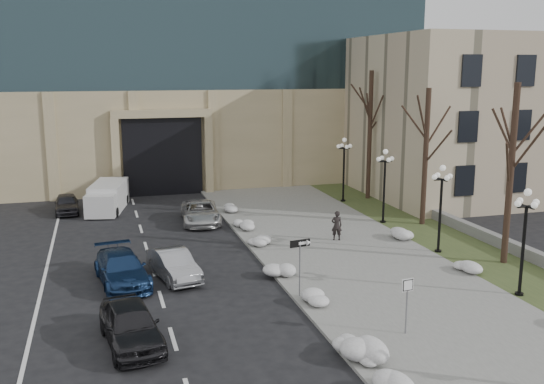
{
  "coord_description": "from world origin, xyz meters",
  "views": [
    {
      "loc": [
        -8.72,
        -14.66,
        9.64
      ],
      "look_at": [
        -0.39,
        14.17,
        3.5
      ],
      "focal_mm": 40.0,
      "sensor_mm": 36.0,
      "label": 1
    }
  ],
  "objects": [
    {
      "name": "sidewalk",
      "position": [
        3.5,
        14.0,
        0.06
      ],
      "size": [
        9.0,
        40.0,
        0.12
      ],
      "primitive_type": "cube",
      "color": "gray",
      "rests_on": "ground"
    },
    {
      "name": "curb",
      "position": [
        -1.0,
        14.0,
        0.07
      ],
      "size": [
        0.3,
        40.0,
        0.14
      ],
      "primitive_type": "cube",
      "color": "gray",
      "rests_on": "ground"
    },
    {
      "name": "grass_strip",
      "position": [
        10.0,
        14.0,
        0.05
      ],
      "size": [
        4.0,
        40.0,
        0.1
      ],
      "primitive_type": "cube",
      "color": "#3A4A25",
      "rests_on": "ground"
    },
    {
      "name": "stone_wall",
      "position": [
        12.0,
        16.0,
        0.35
      ],
      "size": [
        0.5,
        30.0,
        0.7
      ],
      "primitive_type": "cube",
      "color": "gray",
      "rests_on": "ground"
    },
    {
      "name": "classical_building",
      "position": [
        22.0,
        27.98,
        6.0
      ],
      "size": [
        22.0,
        18.12,
        12.0
      ],
      "color": "#C1B491",
      "rests_on": "ground"
    },
    {
      "name": "car_a",
      "position": [
        -7.96,
        5.93,
        0.76
      ],
      "size": [
        2.39,
        4.68,
        1.53
      ],
      "primitive_type": "imported",
      "rotation": [
        0.0,
        0.0,
        0.13
      ],
      "color": "black",
      "rests_on": "ground"
    },
    {
      "name": "car_b",
      "position": [
        -5.65,
        12.47,
        0.68
      ],
      "size": [
        2.28,
        4.33,
        1.36
      ],
      "primitive_type": "imported",
      "rotation": [
        0.0,
        0.0,
        0.22
      ],
      "color": "#94959B",
      "rests_on": "ground"
    },
    {
      "name": "car_c",
      "position": [
        -8.01,
        12.41,
        0.71
      ],
      "size": [
        2.66,
        5.15,
        1.43
      ],
      "primitive_type": "imported",
      "rotation": [
        0.0,
        0.0,
        0.14
      ],
      "color": "navy",
      "rests_on": "ground"
    },
    {
      "name": "car_d",
      "position": [
        -2.72,
        22.47,
        0.69
      ],
      "size": [
        2.68,
        5.14,
        1.38
      ],
      "primitive_type": "imported",
      "rotation": [
        0.0,
        0.0,
        -0.08
      ],
      "color": "#BBBBBB",
      "rests_on": "ground"
    },
    {
      "name": "car_e",
      "position": [
        -11.0,
        27.71,
        0.64
      ],
      "size": [
        1.7,
        3.85,
        1.29
      ],
      "primitive_type": "imported",
      "rotation": [
        0.0,
        0.0,
        0.05
      ],
      "color": "#313036",
      "rests_on": "ground"
    },
    {
      "name": "pedestrian",
      "position": [
        3.93,
        16.02,
        0.96
      ],
      "size": [
        0.68,
        0.52,
        1.68
      ],
      "primitive_type": "imported",
      "rotation": [
        0.0,
        0.0,
        2.95
      ],
      "color": "black",
      "rests_on": "sidewalk"
    },
    {
      "name": "box_truck",
      "position": [
        -8.31,
        27.71,
        0.89
      ],
      "size": [
        3.14,
        6.08,
        1.84
      ],
      "rotation": [
        0.0,
        0.0,
        -0.21
      ],
      "color": "silver",
      "rests_on": "ground"
    },
    {
      "name": "one_way_sign",
      "position": [
        -0.66,
        8.48,
        2.15
      ],
      "size": [
        0.98,
        0.28,
        2.6
      ],
      "rotation": [
        0.0,
        0.0,
        0.15
      ],
      "color": "slate",
      "rests_on": "ground"
    },
    {
      "name": "keep_sign",
      "position": [
        1.71,
        3.84,
        1.64
      ],
      "size": [
        0.48,
        0.1,
        2.22
      ],
      "rotation": [
        0.0,
        0.0,
        0.11
      ],
      "color": "slate",
      "rests_on": "ground"
    },
    {
      "name": "snow_clump_b",
      "position": [
        -0.72,
        2.74,
        0.3
      ],
      "size": [
        1.1,
        1.6,
        0.36
      ],
      "primitive_type": "ellipsoid",
      "color": "white",
      "rests_on": "sidewalk"
    },
    {
      "name": "snow_clump_c",
      "position": [
        -0.66,
        7.5,
        0.3
      ],
      "size": [
        1.1,
        1.6,
        0.36
      ],
      "primitive_type": "ellipsoid",
      "color": "white",
      "rests_on": "sidewalk"
    },
    {
      "name": "snow_clump_d",
      "position": [
        -0.79,
        11.01,
        0.3
      ],
      "size": [
        1.1,
        1.6,
        0.36
      ],
      "primitive_type": "ellipsoid",
      "color": "white",
      "rests_on": "sidewalk"
    },
    {
      "name": "snow_clump_e",
      "position": [
        -0.43,
        16.06,
        0.3
      ],
      "size": [
        1.1,
        1.6,
        0.36
      ],
      "primitive_type": "ellipsoid",
      "color": "white",
      "rests_on": "sidewalk"
    },
    {
      "name": "snow_clump_f",
      "position": [
        -0.59,
        20.02,
        0.3
      ],
      "size": [
        1.1,
        1.6,
        0.36
      ],
      "primitive_type": "ellipsoid",
      "color": "white",
      "rests_on": "sidewalk"
    },
    {
      "name": "snow_clump_g",
      "position": [
        -0.71,
        24.81,
        0.3
      ],
      "size": [
        1.1,
        1.6,
        0.36
      ],
      "primitive_type": "ellipsoid",
      "color": "white",
      "rests_on": "sidewalk"
    },
    {
      "name": "snow_clump_i",
      "position": [
        7.62,
        9.3,
        0.3
      ],
      "size": [
        1.1,
        1.6,
        0.36
      ],
      "primitive_type": "ellipsoid",
      "color": "white",
      "rests_on": "sidewalk"
    },
    {
      "name": "snow_clump_j",
      "position": [
        7.62,
        15.26,
        0.3
      ],
      "size": [
        1.1,
        1.6,
        0.36
      ],
      "primitive_type": "ellipsoid",
      "color": "white",
      "rests_on": "sidewalk"
    },
    {
      "name": "snow_clump_k",
      "position": [
        -0.41,
        2.27,
        0.3
      ],
      "size": [
        1.1,
        1.6,
        0.36
      ],
      "primitive_type": "ellipsoid",
      "color": "white",
      "rests_on": "sidewalk"
    },
    {
      "name": "lamppost_a",
      "position": [
        8.3,
        6.0,
        3.07
      ],
      "size": [
        1.18,
        1.18,
        4.76
      ],
      "color": "black",
      "rests_on": "ground"
    },
    {
      "name": "lamppost_b",
      "position": [
        8.3,
        12.5,
        3.07
      ],
      "size": [
        1.18,
        1.18,
        4.76
      ],
      "color": "black",
      "rests_on": "ground"
    },
    {
      "name": "lamppost_c",
      "position": [
        8.3,
        19.0,
        3.07
      ],
      "size": [
        1.18,
        1.18,
        4.76
      ],
      "color": "black",
      "rests_on": "ground"
    },
    {
      "name": "lamppost_d",
      "position": [
        8.3,
        25.5,
        3.07
      ],
      "size": [
        1.18,
        1.18,
        4.76
      ],
      "color": "black",
      "rests_on": "ground"
    },
    {
      "name": "tree_near",
      "position": [
        10.5,
        10.0,
        5.83
      ],
      "size": [
        3.2,
        3.2,
        9.0
      ],
      "color": "black",
      "rests_on": "ground"
    },
    {
      "name": "tree_mid",
      "position": [
        10.5,
        18.0,
        5.5
      ],
      "size": [
        3.2,
        3.2,
        8.5
      ],
      "color": "black",
      "rests_on": "ground"
    },
    {
      "name": "tree_far",
      "position": [
        10.5,
        26.0,
        6.15
      ],
      "size": [
        3.2,
        3.2,
        9.5
      ],
      "color": "black",
      "rests_on": "ground"
    }
  ]
}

